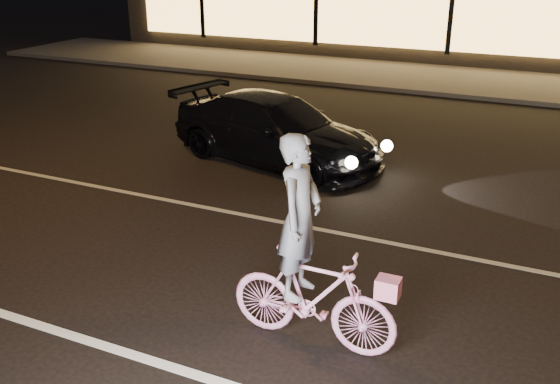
% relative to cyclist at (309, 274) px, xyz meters
% --- Properties ---
extents(ground, '(90.00, 90.00, 0.00)m').
position_rel_cyclist_xyz_m(ground, '(-1.55, 0.55, -0.79)').
color(ground, black).
rests_on(ground, ground).
extents(lane_stripe_near, '(60.00, 0.12, 0.01)m').
position_rel_cyclist_xyz_m(lane_stripe_near, '(-1.55, -0.95, -0.78)').
color(lane_stripe_near, silver).
rests_on(lane_stripe_near, ground).
extents(lane_stripe_far, '(60.00, 0.10, 0.01)m').
position_rel_cyclist_xyz_m(lane_stripe_far, '(-1.55, 2.55, -0.78)').
color(lane_stripe_far, gray).
rests_on(lane_stripe_far, ground).
extents(sidewalk, '(30.00, 4.00, 0.12)m').
position_rel_cyclist_xyz_m(sidewalk, '(-1.55, 13.55, -0.73)').
color(sidewalk, '#383533').
rests_on(sidewalk, ground).
extents(cyclist, '(1.75, 0.60, 2.21)m').
position_rel_cyclist_xyz_m(cyclist, '(0.00, 0.00, 0.00)').
color(cyclist, '#F942A8').
rests_on(cyclist, ground).
extents(sedan, '(4.51, 2.69, 1.22)m').
position_rel_cyclist_xyz_m(sedan, '(-2.70, 5.00, -0.17)').
color(sedan, black).
rests_on(sedan, ground).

